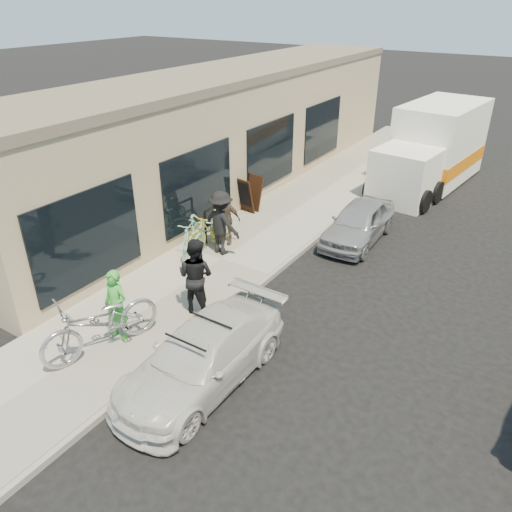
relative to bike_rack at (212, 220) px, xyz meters
The scene contains 17 objects.
ground 4.93m from the bike_rack, 52.64° to the right, with size 120.00×120.00×0.00m, color black.
sidewalk 1.45m from the bike_rack, 42.34° to the right, with size 3.00×34.00×0.15m, color #9E988E.
curb 2.74m from the bike_rack, 19.15° to the right, with size 0.12×34.00×0.13m, color gray.
storefront 4.91m from the bike_rack, 119.03° to the left, with size 3.60×20.00×4.22m.
bike_rack is the anchor object (origin of this frame).
sandwich_board 2.36m from the bike_rack, 97.04° to the left, with size 0.82×0.83×1.13m.
sedan_white 5.85m from the bike_rack, 54.43° to the right, with size 1.67×3.97×1.18m.
sedan_silver 4.28m from the bike_rack, 35.43° to the left, with size 1.36×3.38×1.15m, color #A4A4A9.
moving_truck 9.43m from the bike_rack, 66.03° to the left, with size 2.84×6.18×2.94m.
tandem_bike 5.42m from the bike_rack, 76.19° to the right, with size 0.86×2.47×1.30m, color #ADADAF.
woman_rider 4.94m from the bike_rack, 75.53° to the right, with size 0.57×0.37×1.55m, color green.
man_standing 3.71m from the bike_rack, 57.86° to the right, with size 0.86×0.67×1.78m, color black.
cruiser_bike_a 0.97m from the bike_rack, 89.51° to the right, with size 0.46×1.64×0.98m, color #83C4AB.
cruiser_bike_b 0.45m from the bike_rack, 65.82° to the right, with size 0.64×1.84×0.97m, color #83C4AB.
cruiser_bike_c 0.50m from the bike_rack, 56.17° to the right, with size 0.50×1.78×1.07m, color gold.
bystander_a 0.98m from the bike_rack, 36.16° to the right, with size 1.15×0.66×1.78m, color black.
bystander_b 0.51m from the bike_rack, ahead, with size 0.87×0.36×1.48m, color #4F4039.
Camera 1 is at (5.23, -6.46, 6.54)m, focal length 35.00 mm.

